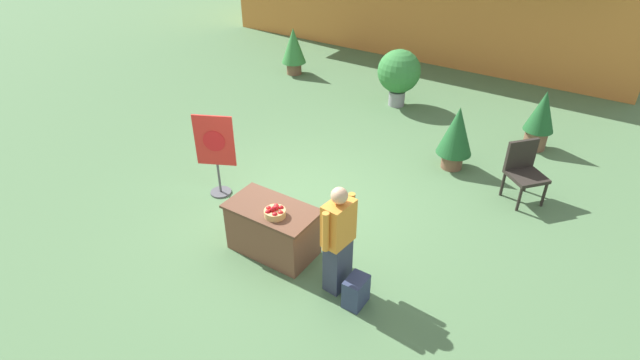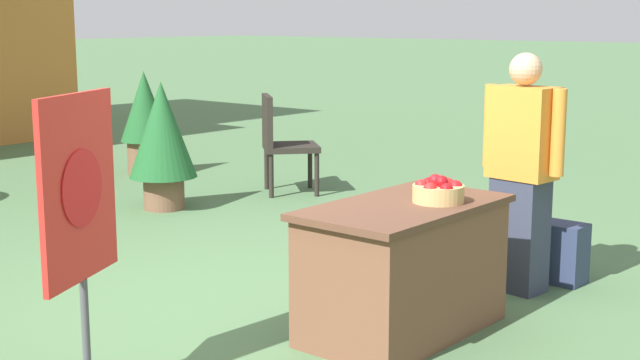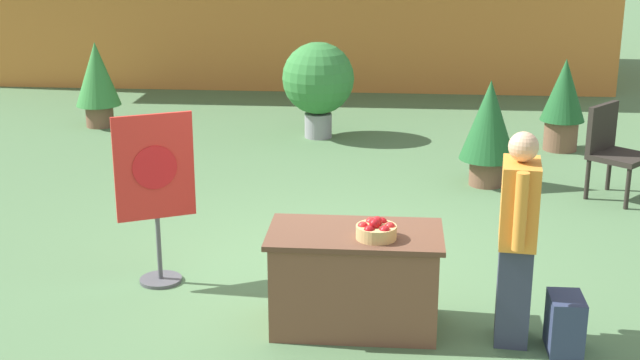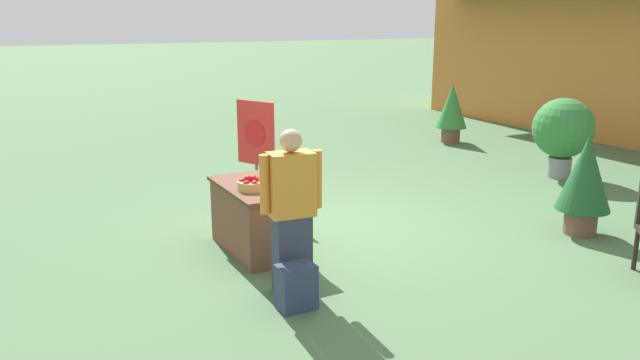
% 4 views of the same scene
% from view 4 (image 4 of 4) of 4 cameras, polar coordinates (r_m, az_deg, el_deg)
% --- Properties ---
extents(ground_plane, '(120.00, 120.00, 0.00)m').
position_cam_4_polar(ground_plane, '(7.92, 1.17, -4.39)').
color(ground_plane, '#4C7047').
extents(display_table, '(1.31, 0.72, 0.77)m').
position_cam_4_polar(display_table, '(7.08, -5.74, -3.46)').
color(display_table, brown).
rests_on(display_table, ground_plane).
extents(apple_basket, '(0.30, 0.30, 0.16)m').
position_cam_4_polar(apple_basket, '(6.77, -6.30, -0.38)').
color(apple_basket, tan).
rests_on(apple_basket, display_table).
extents(person_visitor, '(0.30, 0.61, 1.59)m').
position_cam_4_polar(person_visitor, '(5.89, -2.62, -2.88)').
color(person_visitor, '#33384C').
rests_on(person_visitor, ground_plane).
extents(backpack, '(0.24, 0.34, 0.42)m').
position_cam_4_polar(backpack, '(5.74, -2.19, -9.75)').
color(backpack, '#2D3856').
rests_on(backpack, ground_plane).
extents(poster_board, '(0.61, 0.36, 1.47)m').
position_cam_4_polar(poster_board, '(8.75, -5.87, 3.02)').
color(poster_board, '#4C4C51').
rests_on(poster_board, ground_plane).
extents(potted_plant_near_left, '(0.65, 0.65, 1.23)m').
position_cam_4_polar(potted_plant_near_left, '(8.16, 23.08, 0.13)').
color(potted_plant_near_left, brown).
rests_on(potted_plant_near_left, ground_plane).
extents(potted_plant_far_right, '(0.98, 0.98, 1.32)m').
position_cam_4_polar(potted_plant_far_right, '(10.99, 21.33, 4.29)').
color(potted_plant_far_right, gray).
rests_on(potted_plant_far_right, ground_plane).
extents(potted_plant_far_left, '(0.65, 0.65, 1.23)m').
position_cam_4_polar(potted_plant_far_left, '(13.51, 11.97, 6.32)').
color(potted_plant_far_left, brown).
rests_on(potted_plant_far_left, ground_plane).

